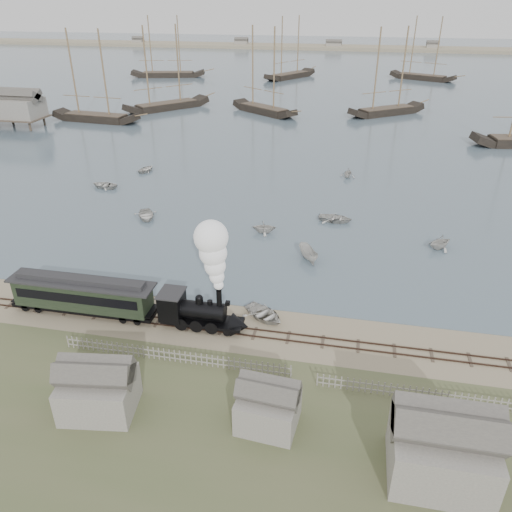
# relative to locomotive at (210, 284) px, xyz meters

# --- Properties ---
(ground) EXTENTS (600.00, 600.00, 0.00)m
(ground) POSITION_rel_locomotive_xyz_m (4.89, 2.00, -4.58)
(ground) COLOR tan
(ground) RESTS_ON ground
(harbor_water) EXTENTS (600.00, 336.00, 0.06)m
(harbor_water) POSITION_rel_locomotive_xyz_m (4.89, 172.00, -4.55)
(harbor_water) COLOR #4B5D6C
(harbor_water) RESTS_ON ground
(rail_track) EXTENTS (120.00, 1.80, 0.16)m
(rail_track) POSITION_rel_locomotive_xyz_m (4.89, 0.00, -4.54)
(rail_track) COLOR #3B2820
(rail_track) RESTS_ON ground
(picket_fence_west) EXTENTS (19.00, 0.10, 1.20)m
(picket_fence_west) POSITION_rel_locomotive_xyz_m (-1.61, -5.00, -4.58)
(picket_fence_west) COLOR slate
(picket_fence_west) RESTS_ON ground
(picket_fence_east) EXTENTS (15.00, 0.10, 1.20)m
(picket_fence_east) POSITION_rel_locomotive_xyz_m (17.39, -5.50, -4.58)
(picket_fence_east) COLOR slate
(picket_fence_east) RESTS_ON ground
(shed_left) EXTENTS (5.00, 4.00, 4.10)m
(shed_left) POSITION_rel_locomotive_xyz_m (-5.11, -11.00, -4.58)
(shed_left) COLOR slate
(shed_left) RESTS_ON ground
(shed_mid) EXTENTS (4.00, 3.50, 3.60)m
(shed_mid) POSITION_rel_locomotive_xyz_m (6.89, -10.00, -4.58)
(shed_mid) COLOR slate
(shed_mid) RESTS_ON ground
(shed_right) EXTENTS (6.00, 5.00, 5.10)m
(shed_right) POSITION_rel_locomotive_xyz_m (17.89, -12.00, -4.58)
(shed_right) COLOR slate
(shed_right) RESTS_ON ground
(far_spit) EXTENTS (500.00, 20.00, 1.80)m
(far_spit) POSITION_rel_locomotive_xyz_m (4.89, 252.00, -4.58)
(far_spit) COLOR tan
(far_spit) RESTS_ON ground
(locomotive) EXTENTS (7.99, 2.98, 9.95)m
(locomotive) POSITION_rel_locomotive_xyz_m (0.00, 0.00, 0.00)
(locomotive) COLOR black
(locomotive) RESTS_ON ground
(passenger_coach) EXTENTS (13.74, 2.65, 3.34)m
(passenger_coach) POSITION_rel_locomotive_xyz_m (-12.21, 0.00, -2.47)
(passenger_coach) COLOR black
(passenger_coach) RESTS_ON ground
(beached_dinghy) EXTENTS (4.90, 5.18, 0.87)m
(beached_dinghy) POSITION_rel_locomotive_xyz_m (4.27, 2.49, -4.15)
(beached_dinghy) COLOR beige
(beached_dinghy) RESTS_ON ground
(rowboat_0) EXTENTS (5.17, 4.66, 0.88)m
(rowboat_0) POSITION_rel_locomotive_xyz_m (-15.27, 21.84, -4.08)
(rowboat_0) COLOR beige
(rowboat_0) RESTS_ON harbor_water
(rowboat_1) EXTENTS (2.93, 3.28, 1.57)m
(rowboat_1) POSITION_rel_locomotive_xyz_m (0.90, 20.55, -3.74)
(rowboat_1) COLOR beige
(rowboat_1) RESTS_ON harbor_water
(rowboat_2) EXTENTS (3.93, 3.09, 1.44)m
(rowboat_2) POSITION_rel_locomotive_xyz_m (7.00, 14.53, -3.80)
(rowboat_2) COLOR beige
(rowboat_2) RESTS_ON harbor_water
(rowboat_3) EXTENTS (3.56, 4.67, 0.90)m
(rowboat_3) POSITION_rel_locomotive_xyz_m (9.38, 25.79, -4.07)
(rowboat_3) COLOR beige
(rowboat_3) RESTS_ON harbor_water
(rowboat_4) EXTENTS (4.19, 4.24, 1.69)m
(rowboat_4) POSITION_rel_locomotive_xyz_m (21.79, 20.36, -3.68)
(rowboat_4) COLOR beige
(rowboat_4) RESTS_ON harbor_water
(rowboat_6) EXTENTS (3.64, 4.60, 0.86)m
(rowboat_6) POSITION_rel_locomotive_xyz_m (-26.18, 31.70, -4.09)
(rowboat_6) COLOR beige
(rowboat_6) RESTS_ON harbor_water
(rowboat_7) EXTENTS (3.14, 2.83, 1.47)m
(rowboat_7) POSITION_rel_locomotive_xyz_m (10.30, 44.03, -3.79)
(rowboat_7) COLOR beige
(rowboat_7) RESTS_ON harbor_water
(rowboat_8) EXTENTS (4.00, 3.21, 0.74)m
(rowboat_8) POSITION_rel_locomotive_xyz_m (-22.89, 40.46, -4.15)
(rowboat_8) COLOR beige
(rowboat_8) RESTS_ON harbor_water
(schooner_0) EXTENTS (21.24, 6.86, 20.00)m
(schooner_0) POSITION_rel_locomotive_xyz_m (-48.51, 72.59, 5.48)
(schooner_0) COLOR black
(schooner_0) RESTS_ON harbor_water
(schooner_1) EXTENTS (18.91, 20.68, 20.00)m
(schooner_1) POSITION_rel_locomotive_xyz_m (-37.15, 88.78, 5.48)
(schooner_1) COLOR black
(schooner_1) RESTS_ON harbor_water
(schooner_2) EXTENTS (18.41, 15.29, 20.00)m
(schooner_2) POSITION_rel_locomotive_xyz_m (-11.94, 88.81, 5.48)
(schooner_2) COLOR black
(schooner_2) RESTS_ON harbor_water
(schooner_3) EXTENTS (19.09, 16.14, 20.00)m
(schooner_3) POSITION_rel_locomotive_xyz_m (17.73, 93.31, 5.48)
(schooner_3) COLOR black
(schooner_3) RESTS_ON harbor_water
(schooner_6) EXTENTS (26.26, 11.75, 20.00)m
(schooner_6) POSITION_rel_locomotive_xyz_m (-56.32, 141.31, 5.48)
(schooner_6) COLOR black
(schooner_6) RESTS_ON harbor_water
(schooner_7) EXTENTS (16.37, 22.34, 20.00)m
(schooner_7) POSITION_rel_locomotive_xyz_m (-13.59, 147.01, 5.48)
(schooner_7) COLOR black
(schooner_7) RESTS_ON harbor_water
(schooner_8) EXTENTS (22.10, 14.25, 20.00)m
(schooner_8) POSITION_rel_locomotive_xyz_m (31.34, 152.42, 5.48)
(schooner_8) COLOR black
(schooner_8) RESTS_ON harbor_water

